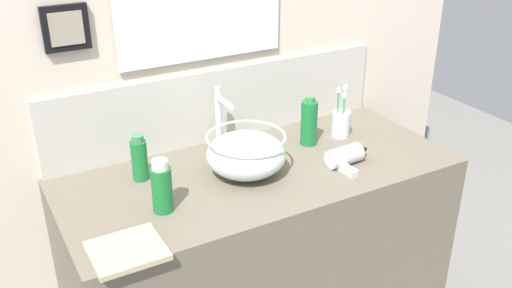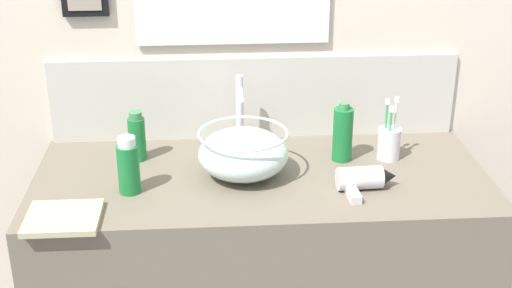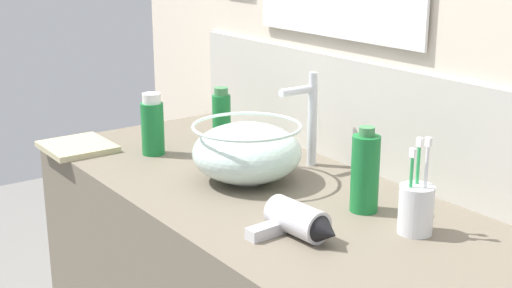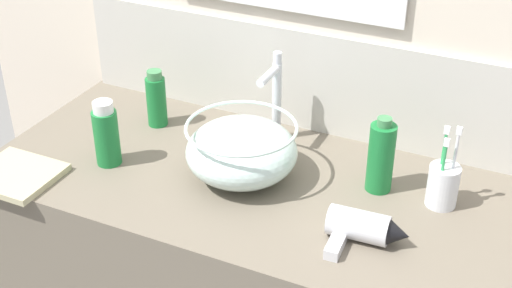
{
  "view_description": "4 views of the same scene",
  "coord_description": "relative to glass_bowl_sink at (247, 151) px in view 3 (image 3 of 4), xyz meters",
  "views": [
    {
      "loc": [
        -0.84,
        -1.47,
        1.83
      ],
      "look_at": [
        -0.02,
        0.0,
        1.02
      ],
      "focal_mm": 40.0,
      "sensor_mm": 36.0,
      "label": 1
    },
    {
      "loc": [
        -0.15,
        -1.88,
        1.86
      ],
      "look_at": [
        -0.02,
        0.0,
        1.02
      ],
      "focal_mm": 50.0,
      "sensor_mm": 36.0,
      "label": 2
    },
    {
      "loc": [
        1.28,
        -0.93,
        1.49
      ],
      "look_at": [
        -0.02,
        0.0,
        1.02
      ],
      "focal_mm": 50.0,
      "sensor_mm": 36.0,
      "label": 3
    },
    {
      "loc": [
        0.58,
        -1.27,
        1.86
      ],
      "look_at": [
        -0.02,
        0.0,
        1.02
      ],
      "focal_mm": 50.0,
      "sensor_mm": 36.0,
      "label": 4
    }
  ],
  "objects": [
    {
      "name": "back_panel",
      "position": [
        0.05,
        0.32,
        0.22
      ],
      "size": [
        2.15,
        0.1,
        2.42
      ],
      "color": "beige",
      "rests_on": "ground"
    },
    {
      "name": "glass_bowl_sink",
      "position": [
        0.0,
        0.0,
        0.0
      ],
      "size": [
        0.26,
        0.26,
        0.14
      ],
      "color": "silver",
      "rests_on": "vanity_counter"
    },
    {
      "name": "faucet",
      "position": [
        -0.0,
        0.19,
        0.07
      ],
      "size": [
        0.02,
        0.11,
        0.24
      ],
      "color": "silver",
      "rests_on": "vanity_counter"
    },
    {
      "name": "hair_drier",
      "position": [
        0.34,
        -0.11,
        -0.04
      ],
      "size": [
        0.17,
        0.13,
        0.07
      ],
      "color": "silver",
      "rests_on": "vanity_counter"
    },
    {
      "name": "toothbrush_cup",
      "position": [
        0.45,
        0.09,
        -0.02
      ],
      "size": [
        0.07,
        0.07,
        0.2
      ],
      "color": "silver",
      "rests_on": "vanity_counter"
    },
    {
      "name": "shampoo_bottle",
      "position": [
        -0.32,
        0.13,
        0.0
      ],
      "size": [
        0.05,
        0.05,
        0.16
      ],
      "color": "#197233",
      "rests_on": "vanity_counter"
    },
    {
      "name": "spray_bottle",
      "position": [
        0.31,
        0.09,
        0.01
      ],
      "size": [
        0.06,
        0.06,
        0.19
      ],
      "color": "#197233",
      "rests_on": "vanity_counter"
    },
    {
      "name": "lotion_bottle",
      "position": [
        -0.32,
        -0.08,
        0.01
      ],
      "size": [
        0.06,
        0.06,
        0.17
      ],
      "color": "#197233",
      "rests_on": "vanity_counter"
    },
    {
      "name": "hand_towel",
      "position": [
        -0.48,
        -0.23,
        -0.06
      ],
      "size": [
        0.19,
        0.17,
        0.02
      ],
      "primitive_type": "cube",
      "color": "tan",
      "rests_on": "vanity_counter"
    }
  ]
}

